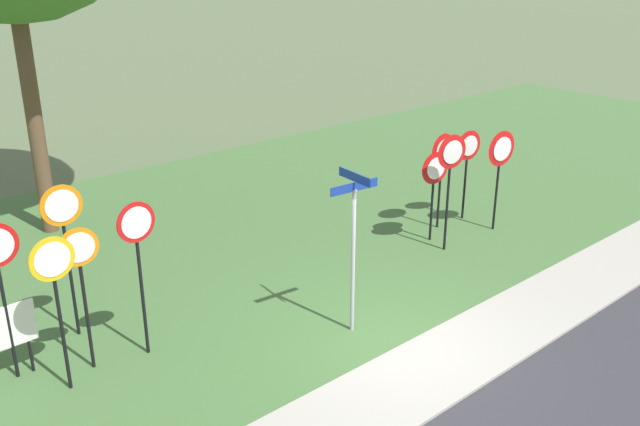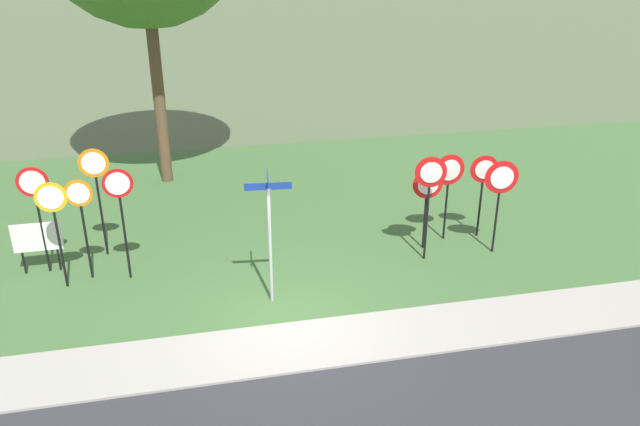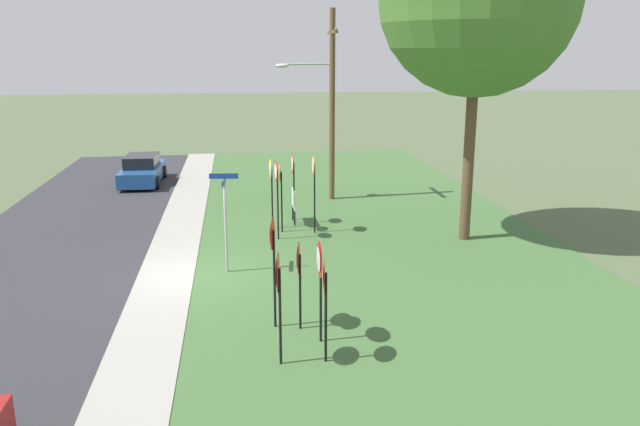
# 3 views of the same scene
# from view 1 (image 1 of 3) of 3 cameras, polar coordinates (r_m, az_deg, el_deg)

# --- Properties ---
(ground_plane) EXTENTS (160.00, 160.00, 0.00)m
(ground_plane) POSITION_cam_1_polar(r_m,az_deg,el_deg) (12.03, 6.63, -10.98)
(ground_plane) COLOR #4C5B3D
(sidewalk_strip) EXTENTS (44.00, 1.60, 0.06)m
(sidewalk_strip) POSITION_cam_1_polar(r_m,az_deg,el_deg) (11.59, 9.61, -12.37)
(sidewalk_strip) COLOR #99968C
(sidewalk_strip) RESTS_ON ground_plane
(grass_median) EXTENTS (44.00, 12.00, 0.04)m
(grass_median) POSITION_cam_1_polar(r_m,az_deg,el_deg) (16.16, -9.20, -2.25)
(grass_median) COLOR #3D6033
(grass_median) RESTS_ON ground_plane
(stop_sign_near_left) EXTENTS (0.70, 0.10, 2.75)m
(stop_sign_near_left) POSITION_cam_1_polar(r_m,az_deg,el_deg) (12.10, -20.29, -1.21)
(stop_sign_near_left) COLOR black
(stop_sign_near_left) RESTS_ON grass_median
(stop_sign_near_right) EXTENTS (0.66, 0.11, 2.68)m
(stop_sign_near_right) POSITION_cam_1_polar(r_m,az_deg,el_deg) (11.21, -14.73, -2.73)
(stop_sign_near_right) COLOR black
(stop_sign_near_right) RESTS_ON grass_median
(stop_sign_far_left) EXTENTS (0.67, 0.10, 2.52)m
(stop_sign_far_left) POSITION_cam_1_polar(r_m,az_deg,el_deg) (10.70, -20.96, -5.33)
(stop_sign_far_left) COLOR black
(stop_sign_far_left) RESTS_ON grass_median
(stop_sign_far_right) EXTENTS (0.62, 0.12, 2.43)m
(stop_sign_far_right) POSITION_cam_1_polar(r_m,az_deg,el_deg) (11.15, -19.05, -4.48)
(stop_sign_far_right) COLOR black
(stop_sign_far_right) RESTS_ON grass_median
(yield_sign_near_left) EXTENTS (0.73, 0.15, 2.23)m
(yield_sign_near_left) POSITION_cam_1_polar(r_m,az_deg,el_deg) (17.01, 12.11, 4.76)
(yield_sign_near_left) COLOR black
(yield_sign_near_left) RESTS_ON grass_median
(yield_sign_near_right) EXTENTS (0.83, 0.14, 2.41)m
(yield_sign_near_right) POSITION_cam_1_polar(r_m,az_deg,el_deg) (16.45, 14.68, 4.49)
(yield_sign_near_right) COLOR black
(yield_sign_near_right) RESTS_ON grass_median
(yield_sign_far_left) EXTENTS (0.74, 0.18, 2.64)m
(yield_sign_far_left) POSITION_cam_1_polar(r_m,az_deg,el_deg) (14.99, 10.75, 3.92)
(yield_sign_far_left) COLOR black
(yield_sign_far_left) RESTS_ON grass_median
(yield_sign_far_right) EXTENTS (0.73, 0.16, 2.10)m
(yield_sign_far_right) POSITION_cam_1_polar(r_m,az_deg,el_deg) (15.59, 9.43, 3.02)
(yield_sign_far_right) COLOR black
(yield_sign_far_right) RESTS_ON grass_median
(yield_sign_center) EXTENTS (0.81, 0.10, 2.32)m
(yield_sign_center) POSITION_cam_1_polar(r_m,az_deg,el_deg) (16.29, 10.07, 4.44)
(yield_sign_center) COLOR black
(yield_sign_center) RESTS_ON grass_median
(street_name_post) EXTENTS (0.96, 0.81, 2.91)m
(street_name_post) POSITION_cam_1_polar(r_m,az_deg,el_deg) (11.62, 2.77, -2.18)
(street_name_post) COLOR #9EA0A8
(street_name_post) RESTS_ON grass_median
(notice_board) EXTENTS (1.10, 0.06, 1.25)m
(notice_board) POSITION_cam_1_polar(r_m,az_deg,el_deg) (11.72, -24.83, -8.99)
(notice_board) COLOR black
(notice_board) RESTS_ON grass_median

